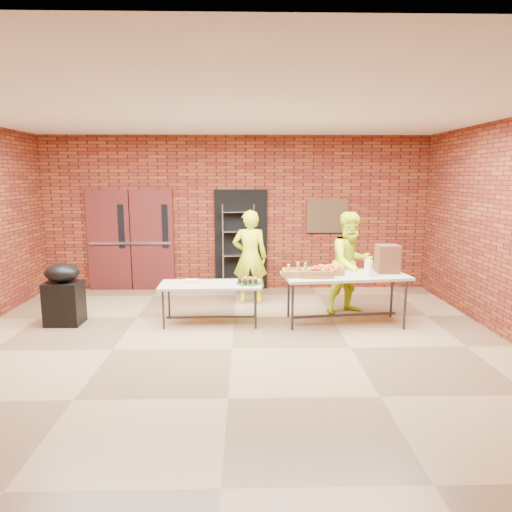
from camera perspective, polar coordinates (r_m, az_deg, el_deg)
The scene contains 19 objects.
room at distance 6.08m, azimuth -3.17°, elevation 2.69°, with size 8.08×7.08×3.28m.
double_doors at distance 9.86m, azimuth -15.37°, elevation 1.92°, with size 1.78×0.12×2.10m.
dark_doorway at distance 9.58m, azimuth -1.89°, elevation 2.03°, with size 1.10×0.06×2.10m, color black.
bronze_plaque at distance 9.67m, azimuth 8.86°, elevation 4.97°, with size 0.85×0.04×0.70m, color #403019.
wire_rack at distance 9.47m, azimuth -2.21°, elevation 1.01°, with size 0.66×0.22×1.80m, color #B7B7BE, non-canonical shape.
table_left at distance 7.38m, azimuth -5.70°, elevation -3.88°, with size 1.63×0.70×0.67m.
table_right at distance 7.47m, azimuth 11.08°, elevation -2.79°, with size 2.05×1.04×0.81m.
basket_bananas at distance 7.21m, azimuth 5.10°, elevation -2.07°, with size 0.44×0.34×0.14m.
basket_oranges at distance 7.44m, azimuth 9.06°, elevation -1.78°, with size 0.45×0.35×0.14m.
basket_apples at distance 7.23m, azimuth 7.64°, elevation -2.05°, with size 0.48×0.38×0.15m.
muffin_tray at distance 7.33m, azimuth -0.94°, elevation -3.10°, with size 0.40×0.40×0.10m.
napkin_box at distance 7.40m, azimuth -8.11°, elevation -3.18°, with size 0.19×0.13×0.06m, color white.
coffee_dispenser at distance 7.73m, azimuth 16.09°, elevation -0.34°, with size 0.35×0.31×0.46m, color brown.
cup_stack_front at distance 7.40m, azimuth 13.79°, elevation -1.44°, with size 0.09×0.09×0.26m, color white.
cup_stack_mid at distance 7.35m, azimuth 14.05°, elevation -1.56°, with size 0.08×0.08×0.25m, color white.
cup_stack_back at distance 7.48m, azimuth 13.66°, elevation -1.48°, with size 0.07×0.07×0.22m, color white.
covered_grill at distance 7.98m, azimuth -22.91°, elevation -4.40°, with size 0.56×0.47×1.00m.
volunteer_woman at distance 8.48m, azimuth -0.77°, elevation -0.16°, with size 0.64×0.42×1.76m, color #D2E919.
volunteer_man at distance 8.06m, azimuth 11.78°, elevation -0.87°, with size 0.86×0.67×1.77m, color #D2E919.
Camera 1 is at (0.20, -6.03, 2.36)m, focal length 32.00 mm.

